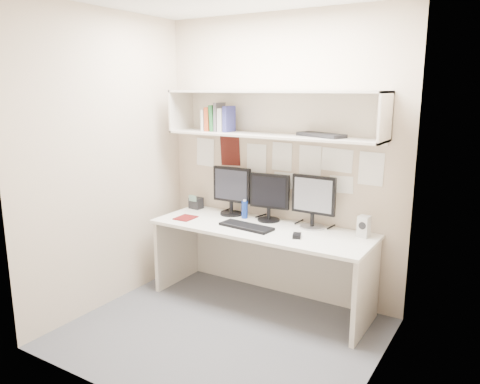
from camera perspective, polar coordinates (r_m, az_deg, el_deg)
The scene contains 19 objects.
floor at distance 3.96m, azimuth -2.26°, elevation -16.80°, with size 2.40×2.00×0.01m, color #4B4B50.
wall_back at distance 4.36m, azimuth 4.93°, elevation 4.09°, with size 2.40×0.02×2.60m, color #BBA78F.
wall_front at distance 2.75m, azimuth -14.15°, elevation -1.23°, with size 2.40×0.02×2.60m, color #BBA78F.
wall_left at distance 4.29m, azimuth -15.90°, elevation 3.51°, with size 0.02×2.00×2.60m, color #BBA78F.
wall_right at distance 3.02m, azimuth 16.81°, elevation -0.20°, with size 0.02×2.00×2.60m, color #BBA78F.
desk at distance 4.30m, azimuth 2.57°, elevation -8.90°, with size 2.00×0.70×0.73m.
overhead_hutch at distance 4.19m, azimuth 4.17°, elevation 9.53°, with size 2.00×0.38×0.40m.
pinned_papers at distance 4.36m, azimuth 4.89°, elevation 3.43°, with size 1.92×0.01×0.48m, color white, non-canonical shape.
monitor_left at distance 4.52m, azimuth -1.02°, elevation 0.38°, with size 0.40×0.22×0.47m.
monitor_center at distance 4.32m, azimuth 3.61°, elevation -0.39°, with size 0.38×0.21×0.44m.
monitor_right at distance 4.14m, azimuth 8.93°, elevation -0.92°, with size 0.40×0.22×0.47m.
keyboard at distance 4.15m, azimuth 0.78°, elevation -4.22°, with size 0.49×0.18×0.02m, color black.
mouse at distance 3.91m, azimuth 6.95°, elevation -5.31°, with size 0.06×0.10×0.03m, color black.
speaker at distance 4.01m, azimuth 14.86°, elevation -4.08°, with size 0.10×0.10×0.18m.
blue_bottle at distance 4.43m, azimuth 0.57°, elevation -2.13°, with size 0.06×0.06×0.18m.
maroon_notebook at distance 4.47m, azimuth -6.65°, elevation -3.15°, with size 0.16×0.20×0.01m, color #5C0F10.
desk_phone at distance 4.81m, azimuth -5.38°, elevation -1.33°, with size 0.13×0.12×0.15m.
book_stack at distance 4.45m, azimuth -2.65°, elevation 8.90°, with size 0.29×0.16×0.27m.
hutch_tray at distance 4.00m, azimuth 9.86°, elevation 6.87°, with size 0.43×0.16×0.03m, color black.
Camera 1 is at (1.93, -2.86, 1.94)m, focal length 35.00 mm.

